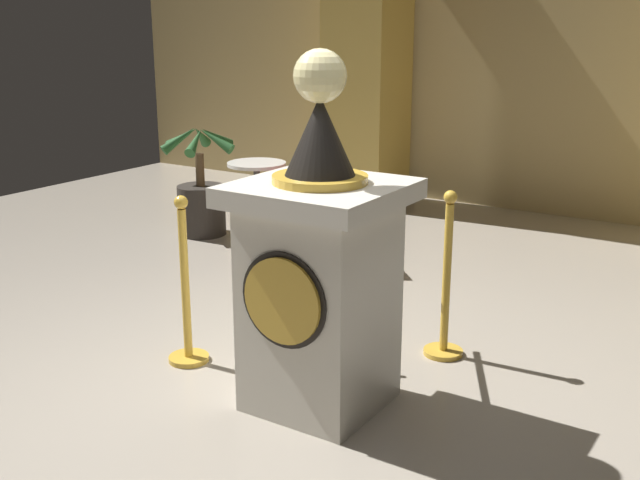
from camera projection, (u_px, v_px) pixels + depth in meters
name	position (u px, v px, depth m)	size (l,w,h in m)	color
ground_plane	(297.00, 382.00, 4.34)	(11.09, 11.09, 0.00)	#9E9384
back_wall	(564.00, 25.00, 7.62)	(11.09, 0.16, 3.83)	tan
pedestal_clock	(319.00, 273.00, 3.91)	(0.79, 0.79, 1.84)	beige
stanchion_near	(446.00, 299.00, 4.60)	(0.24, 0.24, 1.02)	gold
stanchion_far	(186.00, 305.00, 4.51)	(0.24, 0.24, 1.01)	gold
velvet_rope	(317.00, 232.00, 4.44)	(1.11, 1.10, 0.22)	#141947
column_left	(367.00, 33.00, 8.18)	(0.88, 0.88, 3.67)	black
potted_palm_left	(201.00, 196.00, 7.23)	(0.72, 0.67, 1.07)	#2D2823
cafe_table	(257.00, 194.00, 6.80)	(0.52, 0.52, 0.76)	#332D28
cafe_chair_red	(308.00, 194.00, 6.38)	(0.57, 0.57, 0.96)	black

